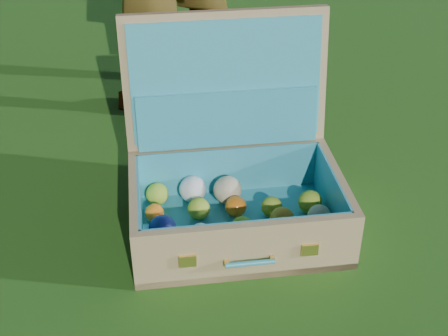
# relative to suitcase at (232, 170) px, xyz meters

# --- Properties ---
(ground) EXTENTS (60.00, 60.00, 0.00)m
(ground) POSITION_rel_suitcase_xyz_m (-0.18, -0.26, -0.16)
(ground) COLOR #215114
(ground) RESTS_ON ground
(suitcase) EXTENTS (0.72, 0.67, 0.56)m
(suitcase) POSITION_rel_suitcase_xyz_m (0.00, 0.00, 0.00)
(suitcase) COLOR tan
(suitcase) RESTS_ON ground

